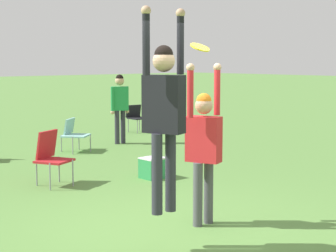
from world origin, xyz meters
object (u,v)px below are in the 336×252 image
at_px(person_jumping, 164,105).
at_px(camping_chair_3, 136,116).
at_px(cooler_box, 153,168).
at_px(camping_chair_2, 51,154).
at_px(camping_chair_0, 73,132).
at_px(frisbee, 200,47).
at_px(person_defending, 204,141).
at_px(person_spectator_far, 120,102).

distance_m(person_jumping, camping_chair_3, 10.27).
xyz_separation_m(camping_chair_3, cooler_box, (-3.82, -5.19, -0.29)).
relative_size(camping_chair_2, cooler_box, 2.21).
distance_m(camping_chair_0, cooler_box, 3.50).
xyz_separation_m(person_jumping, frisbee, (0.73, 0.18, 0.63)).
bearing_deg(camping_chair_3, person_defending, 60.36).
height_order(person_spectator_far, cooler_box, person_spectator_far).
bearing_deg(cooler_box, camping_chair_2, 155.88).
bearing_deg(frisbee, person_defending, 34.52).
relative_size(person_defending, camping_chair_2, 2.25).
bearing_deg(person_spectator_far, camping_chair_0, -139.68).
xyz_separation_m(person_jumping, camping_chair_3, (6.18, 8.12, -1.14)).
relative_size(person_jumping, camping_chair_3, 2.86).
relative_size(camping_chair_3, person_spectator_far, 0.45).
distance_m(person_defending, frisbee, 1.20).
bearing_deg(camping_chair_3, person_spectator_far, 44.91).
xyz_separation_m(frisbee, person_spectator_far, (3.70, 6.44, -1.20)).
relative_size(person_jumping, person_defending, 1.09).
xyz_separation_m(camping_chair_0, camping_chair_3, (3.27, 1.74, 0.03)).
height_order(frisbee, camping_chair_2, frisbee).
xyz_separation_m(frisbee, camping_chair_0, (2.18, 6.20, -1.80)).
relative_size(camping_chair_2, person_spectator_far, 0.53).
bearing_deg(camping_chair_3, frisbee, 59.67).
height_order(person_jumping, cooler_box, person_jumping).
xyz_separation_m(frisbee, camping_chair_3, (5.45, 7.94, -1.77)).
bearing_deg(person_spectator_far, person_jumping, -92.37).
distance_m(camping_chair_2, camping_chair_3, 7.04).
relative_size(camping_chair_3, cooler_box, 1.90).
xyz_separation_m(frisbee, camping_chair_2, (0.00, 3.48, -1.71)).
xyz_separation_m(camping_chair_0, camping_chair_2, (-2.18, -2.72, 0.09)).
bearing_deg(cooler_box, person_spectator_far, 60.61).
relative_size(frisbee, camping_chair_0, 0.28).
bearing_deg(camping_chair_3, camping_chair_2, 43.43).
xyz_separation_m(person_jumping, person_defending, (0.99, 0.36, -0.53)).
xyz_separation_m(person_jumping, person_spectator_far, (4.44, 6.62, -0.57)).
relative_size(camping_chair_2, camping_chair_3, 1.17).
bearing_deg(camping_chair_2, person_defending, 68.79).
relative_size(person_defending, person_spectator_far, 1.19).
relative_size(person_jumping, frisbee, 9.31).
bearing_deg(cooler_box, camping_chair_0, 80.91).
bearing_deg(person_spectator_far, camping_chair_3, 72.27).
height_order(camping_chair_0, cooler_box, camping_chair_0).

